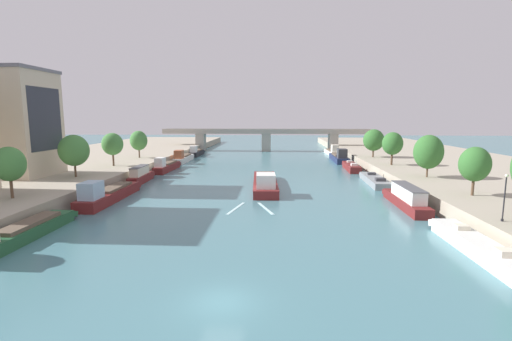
{
  "coord_description": "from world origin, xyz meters",
  "views": [
    {
      "loc": [
        3.19,
        -20.36,
        11.09
      ],
      "look_at": [
        0.0,
        37.35,
        2.51
      ],
      "focal_mm": 25.6,
      "sensor_mm": 36.0,
      "label": 1
    }
  ],
  "objects_px": {
    "moored_boat_left_lone": "(196,152)",
    "moored_boat_right_lone": "(476,245)",
    "tree_left_distant": "(139,141)",
    "tree_left_far": "(74,150)",
    "moored_boat_right_downstream": "(375,180)",
    "moored_boat_left_end": "(14,233)",
    "moored_boat_right_upstream": "(351,167)",
    "moored_boat_right_midway": "(406,198)",
    "moored_boat_right_gap_after": "(332,152)",
    "moored_boat_left_second": "(183,158)",
    "moored_boat_left_near": "(141,176)",
    "tree_right_far": "(393,144)",
    "bridge_far": "(266,137)",
    "moored_boat_left_gap_after": "(108,194)",
    "barge_midriver": "(265,182)",
    "moored_boat_left_midway": "(166,166)",
    "tree_right_nearest": "(475,164)",
    "tree_right_second": "(428,152)",
    "tree_left_third": "(112,144)",
    "tree_right_distant": "(374,140)",
    "lamppost_right_bank": "(505,195)",
    "moored_boat_right_far": "(339,157)",
    "tree_left_nearest": "(9,164)"
  },
  "relations": [
    {
      "from": "tree_right_distant",
      "to": "lamppost_right_bank",
      "type": "distance_m",
      "value": 51.18
    },
    {
      "from": "moored_boat_left_end",
      "to": "moored_boat_right_upstream",
      "type": "xyz_separation_m",
      "value": [
        38.55,
        46.84,
        -0.25
      ]
    },
    {
      "from": "tree_left_third",
      "to": "tree_right_distant",
      "type": "bearing_deg",
      "value": 18.7
    },
    {
      "from": "moored_boat_left_gap_after",
      "to": "moored_boat_left_near",
      "type": "relative_size",
      "value": 1.5
    },
    {
      "from": "moored_boat_left_near",
      "to": "tree_left_far",
      "type": "bearing_deg",
      "value": -137.02
    },
    {
      "from": "moored_boat_right_upstream",
      "to": "tree_right_distant",
      "type": "relative_size",
      "value": 1.88
    },
    {
      "from": "tree_left_far",
      "to": "tree_right_nearest",
      "type": "distance_m",
      "value": 54.02
    },
    {
      "from": "tree_right_nearest",
      "to": "tree_right_distant",
      "type": "height_order",
      "value": "tree_right_distant"
    },
    {
      "from": "tree_left_third",
      "to": "lamppost_right_bank",
      "type": "relative_size",
      "value": 1.45
    },
    {
      "from": "barge_midriver",
      "to": "moored_boat_left_end",
      "type": "height_order",
      "value": "moored_boat_left_end"
    },
    {
      "from": "moored_boat_left_end",
      "to": "moored_boat_left_gap_after",
      "type": "relative_size",
      "value": 0.97
    },
    {
      "from": "moored_boat_left_gap_after",
      "to": "moored_boat_right_midway",
      "type": "height_order",
      "value": "moored_boat_left_gap_after"
    },
    {
      "from": "moored_boat_right_midway",
      "to": "tree_right_distant",
      "type": "distance_m",
      "value": 39.06
    },
    {
      "from": "moored_boat_left_midway",
      "to": "tree_right_nearest",
      "type": "relative_size",
      "value": 2.2
    },
    {
      "from": "barge_midriver",
      "to": "moored_boat_right_upstream",
      "type": "height_order",
      "value": "barge_midriver"
    },
    {
      "from": "moored_boat_left_near",
      "to": "tree_right_distant",
      "type": "height_order",
      "value": "tree_right_distant"
    },
    {
      "from": "tree_left_nearest",
      "to": "tree_left_distant",
      "type": "xyz_separation_m",
      "value": [
        -0.85,
        40.55,
        -0.06
      ]
    },
    {
      "from": "moored_boat_left_lone",
      "to": "moored_boat_right_lone",
      "type": "height_order",
      "value": "moored_boat_left_lone"
    },
    {
      "from": "moored_boat_left_midway",
      "to": "moored_boat_right_lone",
      "type": "height_order",
      "value": "moored_boat_left_midway"
    },
    {
      "from": "moored_boat_right_gap_after",
      "to": "moored_boat_left_second",
      "type": "bearing_deg",
      "value": -153.98
    },
    {
      "from": "tree_right_second",
      "to": "tree_right_far",
      "type": "distance_m",
      "value": 14.09
    },
    {
      "from": "moored_boat_left_midway",
      "to": "tree_left_far",
      "type": "distance_m",
      "value": 22.17
    },
    {
      "from": "tree_right_second",
      "to": "lamppost_right_bank",
      "type": "height_order",
      "value": "tree_right_second"
    },
    {
      "from": "bridge_far",
      "to": "moored_boat_right_gap_after",
      "type": "bearing_deg",
      "value": -27.78
    },
    {
      "from": "moored_boat_right_downstream",
      "to": "tree_left_far",
      "type": "xyz_separation_m",
      "value": [
        -46.8,
        -8.13,
        5.49
      ]
    },
    {
      "from": "tree_left_far",
      "to": "bridge_far",
      "type": "bearing_deg",
      "value": 67.3
    },
    {
      "from": "barge_midriver",
      "to": "tree_right_nearest",
      "type": "distance_m",
      "value": 28.07
    },
    {
      "from": "bridge_far",
      "to": "tree_right_far",
      "type": "bearing_deg",
      "value": -62.47
    },
    {
      "from": "moored_boat_right_upstream",
      "to": "moored_boat_right_far",
      "type": "xyz_separation_m",
      "value": [
        -0.05,
        14.84,
        0.35
      ]
    },
    {
      "from": "moored_boat_right_gap_after",
      "to": "tree_right_far",
      "type": "bearing_deg",
      "value": -81.86
    },
    {
      "from": "barge_midriver",
      "to": "bridge_far",
      "type": "bearing_deg",
      "value": 91.41
    },
    {
      "from": "lamppost_right_bank",
      "to": "tree_left_distant",
      "type": "bearing_deg",
      "value": 136.87
    },
    {
      "from": "tree_right_nearest",
      "to": "tree_right_second",
      "type": "distance_m",
      "value": 12.88
    },
    {
      "from": "moored_boat_right_lone",
      "to": "moored_boat_right_upstream",
      "type": "relative_size",
      "value": 1.14
    },
    {
      "from": "moored_boat_right_gap_after",
      "to": "tree_left_third",
      "type": "distance_m",
      "value": 62.78
    },
    {
      "from": "moored_boat_right_downstream",
      "to": "tree_right_far",
      "type": "height_order",
      "value": "tree_right_far"
    },
    {
      "from": "moored_boat_left_near",
      "to": "moored_boat_right_lone",
      "type": "xyz_separation_m",
      "value": [
        39.33,
        -30.24,
        -0.54
      ]
    },
    {
      "from": "tree_left_distant",
      "to": "tree_left_far",
      "type": "bearing_deg",
      "value": -89.95
    },
    {
      "from": "moored_boat_right_midway",
      "to": "moored_boat_right_upstream",
      "type": "relative_size",
      "value": 1.1
    },
    {
      "from": "moored_boat_left_lone",
      "to": "moored_boat_right_far",
      "type": "relative_size",
      "value": 0.75
    },
    {
      "from": "moored_boat_right_lone",
      "to": "moored_boat_right_downstream",
      "type": "height_order",
      "value": "moored_boat_right_lone"
    },
    {
      "from": "moored_boat_right_upstream",
      "to": "moored_boat_right_far",
      "type": "bearing_deg",
      "value": 90.21
    },
    {
      "from": "moored_boat_right_midway",
      "to": "tree_left_nearest",
      "type": "xyz_separation_m",
      "value": [
        -45.51,
        -6.4,
        4.73
      ]
    },
    {
      "from": "barge_midriver",
      "to": "moored_boat_right_lone",
      "type": "xyz_separation_m",
      "value": [
        18.1,
        -26.19,
        -0.31
      ]
    },
    {
      "from": "tree_left_third",
      "to": "tree_left_distant",
      "type": "bearing_deg",
      "value": 90.83
    },
    {
      "from": "moored_boat_right_far",
      "to": "tree_right_nearest",
      "type": "xyz_separation_m",
      "value": [
        7.11,
        -48.49,
        4.62
      ]
    },
    {
      "from": "moored_boat_left_second",
      "to": "tree_right_distant",
      "type": "distance_m",
      "value": 45.28
    },
    {
      "from": "tree_left_distant",
      "to": "bridge_far",
      "type": "bearing_deg",
      "value": 55.0
    },
    {
      "from": "moored_boat_right_gap_after",
      "to": "moored_boat_left_lone",
      "type": "bearing_deg",
      "value": -173.24
    },
    {
      "from": "moored_boat_right_gap_after",
      "to": "tree_right_far",
      "type": "height_order",
      "value": "tree_right_far"
    }
  ]
}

